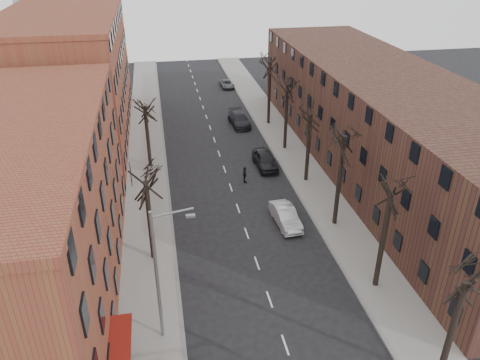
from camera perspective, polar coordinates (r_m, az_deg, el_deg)
sidewalk_left at (r=51.27m, az=-11.30°, el=2.12°), size 4.00×90.00×0.15m
sidewalk_right at (r=53.21m, az=6.16°, el=3.51°), size 4.00×90.00×0.15m
building_left_near at (r=32.27m, az=-26.37°, el=-4.90°), size 12.00×26.00×12.00m
building_left_far at (r=58.14m, az=-20.05°, el=11.39°), size 12.00×28.00×14.00m
building_right at (r=49.95m, az=16.96°, el=6.88°), size 12.00×50.00×10.00m
tree_right_b at (r=34.93m, az=16.11°, el=-12.29°), size 5.20×5.20×10.80m
tree_right_c at (r=40.72m, az=11.41°, el=-5.29°), size 5.20×5.20×11.60m
tree_right_d at (r=47.15m, az=8.01°, el=-0.08°), size 5.20×5.20×10.00m
tree_right_e at (r=54.01m, az=5.45°, el=3.84°), size 5.20×5.20×10.80m
tree_right_f at (r=61.14m, az=3.47°, el=6.86°), size 5.20×5.20×11.60m
tree_left_a at (r=36.66m, az=-10.45°, el=-9.36°), size 5.20×5.20×9.50m
tree_left_b at (r=50.39m, az=-10.83°, el=1.60°), size 5.20×5.20×9.50m
streetlight at (r=27.25m, az=-9.79°, el=-10.94°), size 2.45×0.22×9.03m
silver_sedan at (r=39.74m, az=5.57°, el=-4.41°), size 1.95×4.71×1.52m
parked_car_near at (r=49.18m, az=3.08°, el=2.49°), size 2.17×5.01×1.68m
parked_car_mid at (r=60.31m, az=-0.10°, el=7.39°), size 2.52×5.44×1.54m
parked_car_far at (r=76.22m, az=-1.63°, el=11.64°), size 2.10×4.17×1.13m
pedestrian_crossing at (r=45.97m, az=0.57°, el=0.64°), size 0.43×1.00×1.70m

